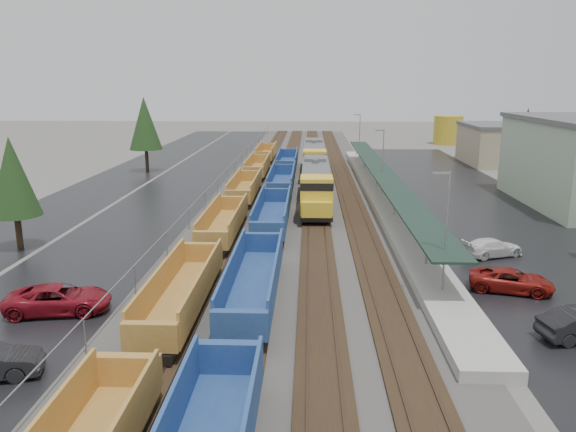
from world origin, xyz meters
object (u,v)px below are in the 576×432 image
at_px(parked_car_east_b, 511,281).
at_px(parked_car_west_c, 59,299).
at_px(well_string_blue, 265,242).
at_px(parked_car_east_c, 492,248).
at_px(locomotive_trail, 314,158).
at_px(well_string_yellow, 224,224).
at_px(storage_tank, 448,130).
at_px(locomotive_lead, 316,185).

bearing_deg(parked_car_east_b, parked_car_west_c, 114.55).
relative_size(well_string_blue, parked_car_east_c, 21.44).
height_order(locomotive_trail, parked_car_west_c, locomotive_trail).
distance_m(well_string_yellow, parked_car_west_c, 18.04).
height_order(locomotive_trail, well_string_blue, locomotive_trail).
bearing_deg(parked_car_east_b, locomotive_trail, 30.43).
bearing_deg(parked_car_west_c, well_string_yellow, -32.47).
distance_m(storage_tank, parked_car_east_b, 89.74).
bearing_deg(parked_car_east_b, storage_tank, 4.59).
relative_size(well_string_yellow, storage_tank, 18.43).
xyz_separation_m(locomotive_lead, well_string_yellow, (-8.00, -12.44, -1.24)).
height_order(locomotive_lead, well_string_blue, locomotive_lead).
distance_m(storage_tank, parked_car_west_c, 102.61).
relative_size(well_string_yellow, parked_car_east_b, 21.57).
distance_m(locomotive_trail, parked_car_east_c, 40.43).
bearing_deg(parked_car_west_c, locomotive_lead, -36.68).
relative_size(locomotive_lead, locomotive_trail, 1.00).
bearing_deg(parked_car_east_b, parked_car_east_c, 6.67).
bearing_deg(parked_car_east_c, locomotive_trail, -1.82).
xyz_separation_m(locomotive_lead, parked_car_west_c, (-15.17, -29.00, -1.61)).
bearing_deg(well_string_blue, locomotive_trail, 84.16).
relative_size(locomotive_lead, storage_tank, 3.34).
relative_size(locomotive_trail, well_string_blue, 0.20).
xyz_separation_m(well_string_yellow, well_string_blue, (4.00, -5.65, 0.05)).
bearing_deg(well_string_blue, well_string_yellow, 125.29).
bearing_deg(well_string_yellow, parked_car_east_c, -12.27).
relative_size(locomotive_lead, parked_car_west_c, 3.43).
xyz_separation_m(locomotive_trail, parked_car_west_c, (-15.17, -50.00, -1.61)).
distance_m(well_string_yellow, parked_car_east_b, 23.62).
height_order(well_string_yellow, well_string_blue, well_string_blue).
bearing_deg(locomotive_trail, parked_car_east_c, -70.60).
bearing_deg(locomotive_trail, storage_tank, 55.73).
height_order(locomotive_trail, parked_car_east_b, locomotive_trail).
bearing_deg(locomotive_lead, parked_car_east_b, -63.43).
bearing_deg(storage_tank, well_string_blue, -112.01).
bearing_deg(locomotive_trail, well_string_yellow, -103.45).
xyz_separation_m(parked_car_east_b, parked_car_east_c, (1.14, 7.45, -0.02)).
distance_m(locomotive_lead, locomotive_trail, 21.00).
bearing_deg(parked_car_west_c, parked_car_east_b, -89.86).
height_order(locomotive_lead, storage_tank, storage_tank).
bearing_deg(well_string_yellow, locomotive_lead, 57.26).
bearing_deg(parked_car_east_b, locomotive_lead, 41.92).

